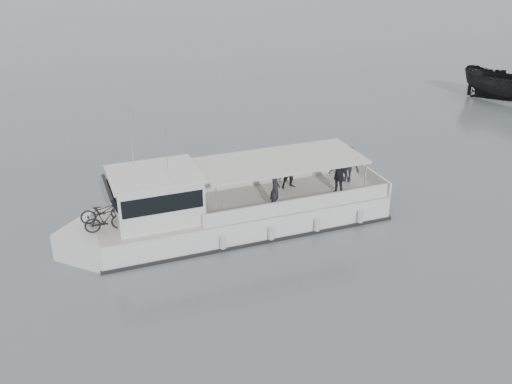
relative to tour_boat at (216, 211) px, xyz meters
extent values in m
plane|color=#566065|center=(-3.25, 3.05, -0.96)|extent=(1400.00, 1400.00, 0.00)
cube|color=white|center=(1.18, 0.30, -0.50)|extent=(12.60, 6.17, 1.32)
cube|color=white|center=(-4.72, -1.21, -0.50)|extent=(3.20, 3.20, 1.32)
cube|color=beige|center=(1.18, 0.30, 0.16)|extent=(12.60, 6.17, 0.06)
cube|color=black|center=(1.18, 0.30, -0.91)|extent=(12.82, 6.34, 0.18)
cube|color=white|center=(2.56, 2.27, 0.46)|extent=(7.88, 2.12, 0.61)
cube|color=white|center=(3.33, -0.76, 0.46)|extent=(7.88, 2.12, 0.61)
cube|color=white|center=(7.02, 1.80, 0.46)|extent=(0.91, 3.17, 0.61)
cube|color=white|center=(-2.36, -0.61, 1.07)|extent=(3.83, 3.46, 1.83)
cube|color=black|center=(-3.88, -1.00, 1.22)|extent=(1.18, 2.60, 1.17)
cube|color=black|center=(-2.36, -0.61, 1.38)|extent=(3.64, 3.45, 0.71)
cube|color=white|center=(-2.36, -0.61, 2.04)|extent=(4.07, 3.71, 0.10)
cube|color=silver|center=(2.75, 0.70, 1.83)|extent=(7.44, 4.66, 0.08)
cylinder|color=silver|center=(-0.04, -1.48, 1.00)|extent=(0.07, 0.07, 1.67)
cylinder|color=silver|center=(-0.75, 1.27, 1.00)|extent=(0.07, 0.07, 1.67)
cylinder|color=silver|center=(6.25, 0.14, 1.00)|extent=(0.07, 0.07, 1.67)
cylinder|color=silver|center=(5.54, 2.89, 1.00)|extent=(0.07, 0.07, 1.67)
cylinder|color=silver|center=(-3.18, 0.12, 3.35)|extent=(0.04, 0.04, 2.64)
cylinder|color=silver|center=(-1.79, -1.20, 3.15)|extent=(0.04, 0.04, 2.23)
cylinder|color=silver|center=(0.15, -1.81, -0.45)|extent=(0.30, 0.30, 0.51)
cylinder|color=silver|center=(2.11, -1.30, -0.45)|extent=(0.30, 0.30, 0.51)
cylinder|color=silver|center=(4.08, -0.80, -0.45)|extent=(0.30, 0.30, 0.51)
cylinder|color=silver|center=(6.04, -0.29, -0.45)|extent=(0.30, 0.30, 0.51)
imported|color=black|center=(-4.43, -0.72, 0.62)|extent=(1.84, 1.02, 0.91)
imported|color=black|center=(-4.22, -1.51, 0.64)|extent=(1.67, 0.84, 0.96)
imported|color=#21232D|center=(2.39, -0.33, 1.01)|extent=(0.52, 0.69, 1.70)
imported|color=#21232D|center=(3.36, 1.59, 1.01)|extent=(0.96, 0.82, 1.70)
imported|color=#21232D|center=(5.26, 0.72, 1.01)|extent=(0.99, 1.01, 1.70)
imported|color=#21232D|center=(5.99, 1.96, 1.01)|extent=(1.26, 1.16, 1.70)
imported|color=black|center=(21.60, 16.85, 0.30)|extent=(6.13, 6.55, 2.52)
camera|label=1|loc=(-0.68, -20.98, 10.66)|focal=40.00mm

